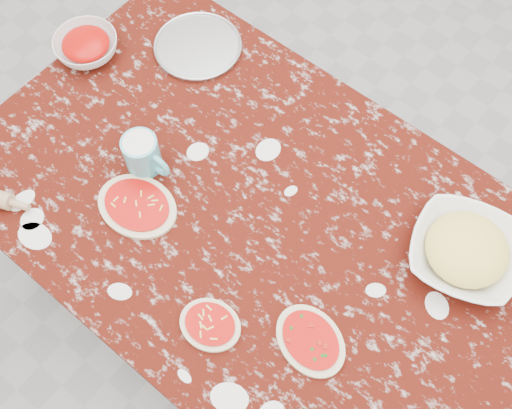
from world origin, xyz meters
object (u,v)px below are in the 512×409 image
object	(u,v)px
pizza_tray	(198,47)
cheese_bowl	(465,252)
flour_mug	(143,154)
worktable	(256,226)
sauce_bowl	(87,47)

from	to	relation	value
pizza_tray	cheese_bowl	world-z (taller)	cheese_bowl
pizza_tray	flour_mug	bearing A→B (deg)	-67.29
worktable	flour_mug	world-z (taller)	flour_mug
pizza_tray	cheese_bowl	xyz separation A→B (m)	(0.98, -0.09, 0.03)
cheese_bowl	pizza_tray	bearing A→B (deg)	174.86
cheese_bowl	flour_mug	world-z (taller)	flour_mug
worktable	pizza_tray	size ratio (longest dim) A/B	6.07
worktable	flour_mug	size ratio (longest dim) A/B	10.96
worktable	cheese_bowl	world-z (taller)	cheese_bowl
pizza_tray	cheese_bowl	distance (m)	0.99
pizza_tray	flour_mug	xyz separation A→B (m)	(0.17, -0.40, 0.05)
pizza_tray	sauce_bowl	distance (m)	0.33
sauce_bowl	cheese_bowl	size ratio (longest dim) A/B	0.69
worktable	cheese_bowl	bearing A→B (deg)	25.78
worktable	sauce_bowl	size ratio (longest dim) A/B	8.31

